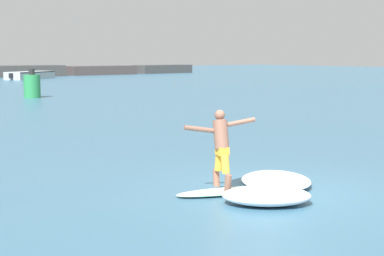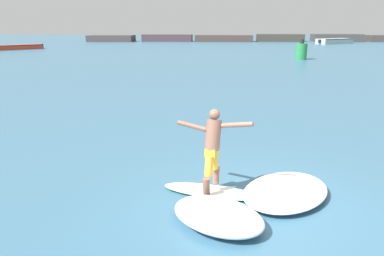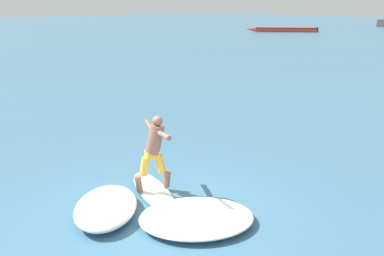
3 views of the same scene
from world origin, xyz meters
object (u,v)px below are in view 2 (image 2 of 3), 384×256
object	(u,v)px
surfer	(213,144)
surfboard	(213,191)
small_boat_offshore	(335,41)
channel_marker_buoy	(301,51)
fishing_boat_near_jetty	(6,47)

from	to	relation	value
surfer	surfboard	bearing A→B (deg)	-73.91
small_boat_offshore	channel_marker_buoy	world-z (taller)	channel_marker_buoy
surfer	fishing_boat_near_jetty	xyz separation A→B (m)	(-23.43, 39.54, -0.67)
surfer	small_boat_offshore	bearing A→B (deg)	68.21
surfboard	surfer	distance (m)	0.94
surfboard	surfer	xyz separation A→B (m)	(-0.02, 0.06, 0.94)
fishing_boat_near_jetty	small_boat_offshore	xyz separation A→B (m)	(45.15, 14.81, 0.12)
surfboard	fishing_boat_near_jetty	bearing A→B (deg)	120.63
small_boat_offshore	surfer	bearing A→B (deg)	-111.79
small_boat_offshore	fishing_boat_near_jetty	bearing A→B (deg)	-161.84
surfer	channel_marker_buoy	xyz separation A→B (m)	(9.06, 27.41, -0.25)
surfer	channel_marker_buoy	distance (m)	28.87
surfer	fishing_boat_near_jetty	distance (m)	45.96
surfboard	small_boat_offshore	xyz separation A→B (m)	(21.71, 54.41, 0.38)
small_boat_offshore	channel_marker_buoy	size ratio (longest dim) A/B	3.96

